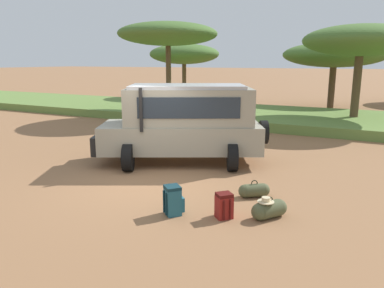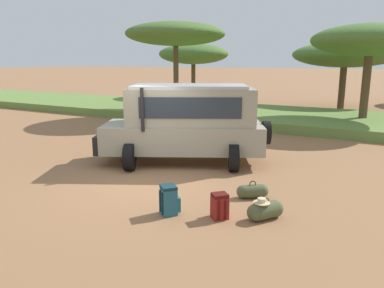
# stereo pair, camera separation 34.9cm
# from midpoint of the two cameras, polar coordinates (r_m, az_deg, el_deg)

# --- Properties ---
(ground_plane) EXTENTS (320.00, 320.00, 0.00)m
(ground_plane) POSITION_cam_midpoint_polar(r_m,az_deg,el_deg) (10.10, -7.47, -5.73)
(ground_plane) COLOR #936642
(grass_bank) EXTENTS (120.00, 7.00, 0.44)m
(grass_bank) POSITION_cam_midpoint_polar(r_m,az_deg,el_deg) (20.58, 11.30, 4.12)
(grass_bank) COLOR olive
(grass_bank) RESTS_ON ground_plane
(safari_vehicle) EXTENTS (5.34, 3.95, 2.44)m
(safari_vehicle) POSITION_cam_midpoint_polar(r_m,az_deg,el_deg) (11.65, -2.02, 3.38)
(safari_vehicle) COLOR gray
(safari_vehicle) RESTS_ON ground_plane
(backpack_beside_front_wheel) EXTENTS (0.44, 0.44, 0.53)m
(backpack_beside_front_wheel) POSITION_cam_midpoint_polar(r_m,az_deg,el_deg) (7.75, 3.57, -9.38)
(backpack_beside_front_wheel) COLOR maroon
(backpack_beside_front_wheel) RESTS_ON ground_plane
(backpack_cluster_center) EXTENTS (0.48, 0.48, 0.62)m
(backpack_cluster_center) POSITION_cam_midpoint_polar(r_m,az_deg,el_deg) (7.91, -4.17, -8.58)
(backpack_cluster_center) COLOR #235B6B
(backpack_cluster_center) RESTS_ON ground_plane
(duffel_bag_low_black_case) EXTENTS (0.63, 0.75, 0.46)m
(duffel_bag_low_black_case) POSITION_cam_midpoint_polar(r_m,az_deg,el_deg) (7.88, 10.42, -9.76)
(duffel_bag_low_black_case) COLOR #4C5133
(duffel_bag_low_black_case) RESTS_ON ground_plane
(duffel_bag_soft_canvas) EXTENTS (0.67, 0.59, 0.42)m
(duffel_bag_soft_canvas) POSITION_cam_midpoint_polar(r_m,az_deg,el_deg) (8.99, 8.35, -7.02)
(duffel_bag_soft_canvas) COLOR #4C5133
(duffel_bag_soft_canvas) RESTS_ON ground_plane
(acacia_tree_far_left) EXTENTS (5.39, 4.82, 4.41)m
(acacia_tree_far_left) POSITION_cam_midpoint_polar(r_m,az_deg,el_deg) (29.16, -1.57, 13.51)
(acacia_tree_far_left) COLOR brown
(acacia_tree_far_left) RESTS_ON ground_plane
(acacia_tree_left_mid) EXTENTS (5.31, 5.63, 5.20)m
(acacia_tree_left_mid) POSITION_cam_midpoint_polar(r_m,az_deg,el_deg) (21.11, -4.17, 16.32)
(acacia_tree_left_mid) COLOR brown
(acacia_tree_left_mid) RESTS_ON ground_plane
(acacia_tree_centre_back) EXTENTS (6.71, 6.33, 4.39)m
(acacia_tree_centre_back) POSITION_cam_midpoint_polar(r_m,az_deg,el_deg) (27.06, 20.51, 12.61)
(acacia_tree_centre_back) COLOR brown
(acacia_tree_centre_back) RESTS_ON ground_plane
(acacia_tree_right_mid) EXTENTS (5.39, 5.74, 4.85)m
(acacia_tree_right_mid) POSITION_cam_midpoint_polar(r_m,az_deg,el_deg) (20.03, 23.86, 14.17)
(acacia_tree_right_mid) COLOR brown
(acacia_tree_right_mid) RESTS_ON ground_plane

